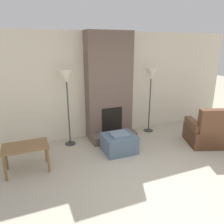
{
  "coord_description": "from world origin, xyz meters",
  "views": [
    {
      "loc": [
        -1.95,
        -2.32,
        2.3
      ],
      "look_at": [
        0.0,
        2.4,
        0.7
      ],
      "focal_mm": 35.0,
      "sensor_mm": 36.0,
      "label": 1
    }
  ],
  "objects_px": {
    "side_table": "(26,149)",
    "armchair": "(208,133)",
    "floor_lamp_left": "(67,82)",
    "floor_lamp_right": "(151,78)",
    "ottoman": "(119,143)"
  },
  "relations": [
    {
      "from": "side_table",
      "to": "armchair",
      "type": "bearing_deg",
      "value": -6.26
    },
    {
      "from": "floor_lamp_left",
      "to": "floor_lamp_right",
      "type": "height_order",
      "value": "floor_lamp_left"
    },
    {
      "from": "ottoman",
      "to": "armchair",
      "type": "bearing_deg",
      "value": -13.06
    },
    {
      "from": "armchair",
      "to": "floor_lamp_right",
      "type": "bearing_deg",
      "value": -36.37
    },
    {
      "from": "armchair",
      "to": "side_table",
      "type": "xyz_separation_m",
      "value": [
        -3.99,
        0.44,
        0.17
      ]
    },
    {
      "from": "ottoman",
      "to": "armchair",
      "type": "xyz_separation_m",
      "value": [
        2.08,
        -0.48,
        0.08
      ]
    },
    {
      "from": "side_table",
      "to": "floor_lamp_left",
      "type": "xyz_separation_m",
      "value": [
        0.99,
        0.84,
        1.05
      ]
    },
    {
      "from": "side_table",
      "to": "ottoman",
      "type": "bearing_deg",
      "value": 1.33
    },
    {
      "from": "floor_lamp_left",
      "to": "side_table",
      "type": "bearing_deg",
      "value": -139.43
    },
    {
      "from": "side_table",
      "to": "floor_lamp_right",
      "type": "distance_m",
      "value": 3.42
    },
    {
      "from": "side_table",
      "to": "floor_lamp_right",
      "type": "relative_size",
      "value": 0.47
    },
    {
      "from": "ottoman",
      "to": "floor_lamp_right",
      "type": "relative_size",
      "value": 0.41
    },
    {
      "from": "armchair",
      "to": "floor_lamp_left",
      "type": "xyz_separation_m",
      "value": [
        -3.0,
        1.28,
        1.22
      ]
    },
    {
      "from": "floor_lamp_right",
      "to": "armchair",
      "type": "bearing_deg",
      "value": -57.13
    },
    {
      "from": "floor_lamp_right",
      "to": "ottoman",
      "type": "bearing_deg",
      "value": -147.35
    }
  ]
}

